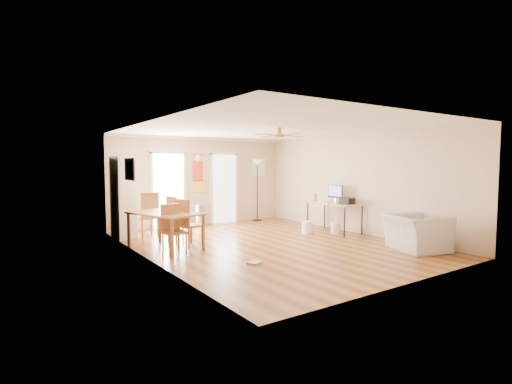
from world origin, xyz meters
TOP-DOWN VIEW (x-y plane):
  - floor at (0.00, 0.00)m, footprint 7.00×7.00m
  - ceiling at (0.00, 0.00)m, footprint 5.50×7.00m
  - wall_back at (0.00, 3.50)m, footprint 5.50×0.04m
  - wall_front at (0.00, -3.50)m, footprint 5.50×0.04m
  - wall_left at (-2.75, 0.00)m, footprint 0.04×7.00m
  - wall_right at (2.75, 0.00)m, footprint 0.04×7.00m
  - crown_molding at (0.00, 0.00)m, footprint 5.50×7.00m
  - kitchen_doorway at (-1.05, 3.48)m, footprint 0.90×0.10m
  - bathroom_doorway at (0.75, 3.48)m, footprint 0.80×0.10m
  - wall_decal at (-0.13, 3.48)m, footprint 0.46×0.03m
  - ac_grille at (2.05, 3.47)m, footprint 0.50×0.04m
  - framed_poster at (-2.73, 1.40)m, footprint 0.04×0.66m
  - ceiling_fan at (0.00, -0.30)m, footprint 1.24×1.24m
  - bookshelf at (-2.53, 2.71)m, footprint 0.43×0.91m
  - dining_table at (-2.15, 0.87)m, footprint 1.37×1.78m
  - dining_chair_right_a at (-1.60, 1.41)m, footprint 0.48×0.48m
  - dining_chair_right_b at (-1.60, 0.83)m, footprint 0.52×0.52m
  - dining_chair_near at (-2.17, 0.33)m, footprint 0.42×0.42m
  - dining_chair_far at (-2.02, 2.45)m, footprint 0.49×0.49m
  - trash_can at (-0.20, 3.19)m, footprint 0.35×0.35m
  - torchiere_lamp at (1.85, 3.24)m, footprint 0.44×0.44m
  - computer_desk at (2.34, 0.35)m, footprint 0.72×1.44m
  - imac at (2.47, 0.43)m, footprint 0.20×0.51m
  - keyboard at (2.20, 0.64)m, footprint 0.17×0.43m
  - printer at (2.45, -0.01)m, footprint 0.29×0.34m
  - orange_bottle at (2.30, 1.03)m, footprint 0.08×0.08m
  - wastebasket_a at (1.58, 0.55)m, footprint 0.34×0.34m
  - wastebasket_b at (2.22, 0.15)m, footprint 0.25×0.25m
  - floor_cloth at (-1.26, -1.21)m, footprint 0.33×0.30m
  - armchair at (2.15, -2.20)m, footprint 1.32×1.41m

SIDE VIEW (x-z plane):
  - floor at x=0.00m, z-range 0.00..0.00m
  - floor_cloth at x=-1.26m, z-range 0.00..0.04m
  - wastebasket_b at x=2.22m, z-range 0.00..0.28m
  - wastebasket_a at x=1.58m, z-range 0.00..0.32m
  - trash_can at x=-0.20m, z-range 0.00..0.63m
  - armchair at x=2.15m, z-range 0.00..0.75m
  - computer_desk at x=2.34m, z-range 0.00..0.77m
  - dining_table at x=-2.15m, z-range 0.00..0.79m
  - dining_chair_near at x=-2.17m, z-range 0.00..0.99m
  - dining_chair_right_b at x=-1.60m, z-range 0.00..1.04m
  - dining_chair_right_a at x=-1.60m, z-range 0.00..1.06m
  - dining_chair_far at x=-2.02m, z-range 0.00..1.11m
  - keyboard at x=2.20m, z-range 0.77..0.79m
  - printer at x=2.45m, z-range 0.77..0.94m
  - orange_bottle at x=2.30m, z-range 0.77..0.99m
  - torchiere_lamp at x=1.85m, z-range 0.00..1.95m
  - bookshelf at x=-2.53m, z-range 0.00..2.00m
  - imac at x=2.47m, z-range 0.77..1.25m
  - kitchen_doorway at x=-1.05m, z-range 0.00..2.10m
  - bathroom_doorway at x=0.75m, z-range 0.00..2.10m
  - wall_back at x=0.00m, z-range 0.00..2.60m
  - wall_front at x=0.00m, z-range 0.00..2.60m
  - wall_left at x=-2.75m, z-range 0.00..2.60m
  - wall_right at x=2.75m, z-range 0.00..2.60m
  - wall_decal at x=-0.13m, z-range 1.00..2.10m
  - ac_grille at x=2.05m, z-range 1.40..2.00m
  - framed_poster at x=-2.73m, z-range 1.46..1.94m
  - ceiling_fan at x=0.00m, z-range 2.33..2.53m
  - crown_molding at x=0.00m, z-range 2.52..2.60m
  - ceiling at x=0.00m, z-range 2.60..2.60m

